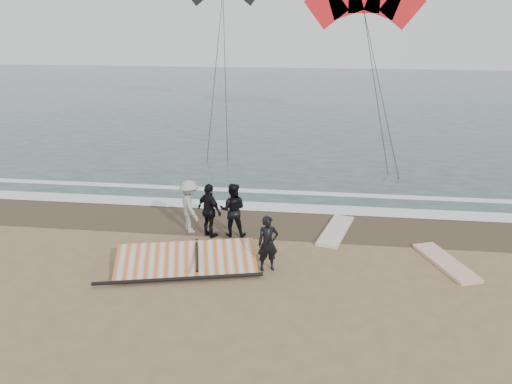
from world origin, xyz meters
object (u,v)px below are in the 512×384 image
Objects in this scene: board_white at (446,262)px; sail_rig at (186,260)px; man_main at (268,243)px; board_cream at (336,231)px.

sail_rig is (-7.21, -1.06, 0.15)m from board_white.
man_main is at bearing 2.67° from sail_rig.
board_white is 0.56× the size of sail_rig.
man_main is 0.36× the size of sail_rig.
sail_rig is (-2.28, -0.11, -0.59)m from man_main.
board_white is 7.29m from sail_rig.
sail_rig is (-4.20, -2.89, 0.14)m from board_cream.
board_cream is 5.10m from sail_rig.
sail_rig is at bearing 163.13° from man_main.
sail_rig reaches higher than board_white.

